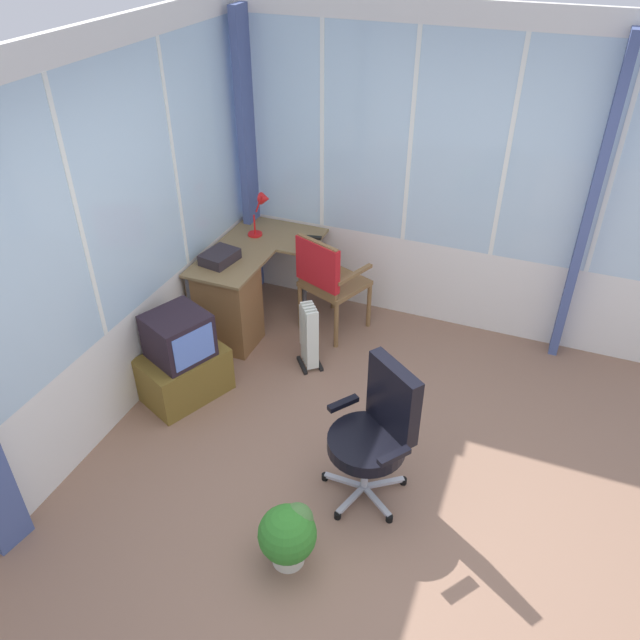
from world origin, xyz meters
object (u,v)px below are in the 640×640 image
(paper_tray, at_px, (220,257))
(tv_remote, at_px, (313,238))
(desk, at_px, (231,300))
(wooden_armchair, at_px, (325,275))
(office_chair, at_px, (378,427))
(tv_on_stand, at_px, (182,361))
(potted_plant, at_px, (289,534))
(desk_lamp, at_px, (263,207))
(space_heater, at_px, (309,335))

(paper_tray, bearing_deg, tv_remote, -40.04)
(desk, xyz_separation_m, wooden_armchair, (0.39, -0.72, 0.20))
(paper_tray, relative_size, office_chair, 0.30)
(tv_on_stand, height_order, potted_plant, tv_on_stand)
(paper_tray, bearing_deg, desk, -111.49)
(desk, bearing_deg, tv_on_stand, -179.68)
(tv_on_stand, relative_size, potted_plant, 1.82)
(desk_lamp, relative_size, paper_tray, 1.28)
(paper_tray, bearing_deg, space_heater, -97.91)
(desk_lamp, bearing_deg, tv_remote, -83.62)
(potted_plant, bearing_deg, paper_tray, 37.55)
(wooden_armchair, bearing_deg, desk, 118.33)
(wooden_armchair, relative_size, tv_on_stand, 1.25)
(tv_remote, bearing_deg, office_chair, -159.03)
(tv_remote, xyz_separation_m, wooden_armchair, (-0.32, -0.24, -0.16))
(tv_remote, distance_m, wooden_armchair, 0.43)
(wooden_armchair, distance_m, office_chair, 1.82)
(space_heater, bearing_deg, office_chair, -139.47)
(paper_tray, relative_size, potted_plant, 0.72)
(desk, distance_m, office_chair, 2.04)
(desk, xyz_separation_m, potted_plant, (-1.87, -1.38, -0.16))
(desk, distance_m, desk_lamp, 0.89)
(desk_lamp, bearing_deg, tv_on_stand, 179.39)
(paper_tray, height_order, space_heater, paper_tray)
(space_heater, bearing_deg, wooden_armchair, 4.96)
(desk, distance_m, space_heater, 0.77)
(wooden_armchair, distance_m, space_heater, 0.56)
(office_chair, distance_m, potted_plant, 0.84)
(tv_on_stand, distance_m, space_heater, 1.04)
(wooden_armchair, height_order, tv_on_stand, wooden_armchair)
(wooden_armchair, relative_size, office_chair, 0.97)
(desk_lamp, xyz_separation_m, space_heater, (-0.74, -0.74, -0.70))
(paper_tray, distance_m, wooden_armchair, 0.90)
(desk, height_order, tv_on_stand, desk)
(tv_remote, distance_m, paper_tray, 0.88)
(paper_tray, xyz_separation_m, office_chair, (-1.19, -1.76, -0.24))
(wooden_armchair, xyz_separation_m, potted_plant, (-2.26, -0.66, -0.36))
(space_heater, distance_m, potted_plant, 1.89)
(desk, relative_size, space_heater, 2.09)
(tv_remote, relative_size, office_chair, 0.15)
(tv_remote, bearing_deg, space_heater, -172.25)
(paper_tray, relative_size, tv_on_stand, 0.39)
(tv_remote, height_order, tv_on_stand, tv_remote)
(office_chair, bearing_deg, space_heater, 40.53)
(office_chair, relative_size, tv_on_stand, 1.29)
(desk_lamp, height_order, tv_on_stand, desk_lamp)
(desk, height_order, office_chair, office_chair)
(office_chair, bearing_deg, paper_tray, 56.01)
(space_heater, bearing_deg, paper_tray, 82.09)
(paper_tray, xyz_separation_m, wooden_armchair, (0.36, -0.81, -0.19))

